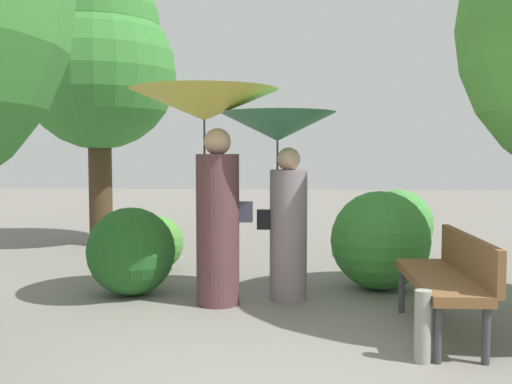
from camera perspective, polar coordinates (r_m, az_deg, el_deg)
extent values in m
cylinder|color=#563338|center=(5.84, -3.71, -3.65)|extent=(0.43, 0.43, 1.49)
sphere|color=tan|center=(5.79, -3.75, 4.86)|extent=(0.27, 0.27, 0.27)
cylinder|color=#333338|center=(5.81, -4.99, 2.75)|extent=(0.02, 0.02, 0.84)
cone|color=#D8C64C|center=(5.82, -5.03, 8.38)|extent=(1.45, 1.45, 0.30)
cube|color=#333342|center=(5.80, -1.03, -1.93)|extent=(0.14, 0.10, 0.20)
cylinder|color=gray|center=(6.04, 3.15, -4.16)|extent=(0.38, 0.38, 1.33)
sphere|color=tan|center=(5.98, 3.17, 3.18)|extent=(0.24, 0.24, 0.24)
cylinder|color=#333338|center=(5.98, 2.08, 1.35)|extent=(0.02, 0.02, 0.75)
cone|color=#33724C|center=(5.98, 2.09, 6.33)|extent=(1.18, 1.18, 0.29)
cube|color=black|center=(6.02, 0.77, -2.67)|extent=(0.14, 0.10, 0.20)
cylinder|color=#38383D|center=(5.79, 13.90, -9.12)|extent=(0.06, 0.06, 0.44)
cylinder|color=#38383D|center=(5.86, 17.21, -9.02)|extent=(0.06, 0.06, 0.44)
cylinder|color=#38383D|center=(4.52, 17.13, -12.90)|extent=(0.06, 0.06, 0.44)
cylinder|color=#38383D|center=(4.61, 21.34, -12.66)|extent=(0.06, 0.06, 0.44)
cube|color=brown|center=(5.13, 17.23, -8.11)|extent=(0.45, 1.50, 0.08)
cube|color=brown|center=(5.16, 19.88, -5.90)|extent=(0.07, 1.50, 0.35)
cylinder|color=#42301E|center=(9.80, -14.87, 5.76)|extent=(0.37, 0.37, 3.70)
sphere|color=#387F33|center=(9.87, -14.97, 11.12)|extent=(2.45, 2.45, 2.45)
sphere|color=#387F33|center=(9.99, -15.05, 15.33)|extent=(1.96, 1.96, 1.96)
sphere|color=#428C3D|center=(8.57, 13.55, -3.04)|extent=(0.98, 0.98, 0.98)
sphere|color=#4C9338|center=(7.64, -9.62, -4.88)|extent=(0.70, 0.70, 0.70)
sphere|color=#387F33|center=(6.63, 11.90, -4.58)|extent=(1.08, 1.08, 1.08)
sphere|color=#235B23|center=(6.38, -11.97, -5.63)|extent=(0.93, 0.93, 0.93)
cylinder|color=gray|center=(4.50, 15.80, -12.39)|extent=(0.12, 0.12, 0.53)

